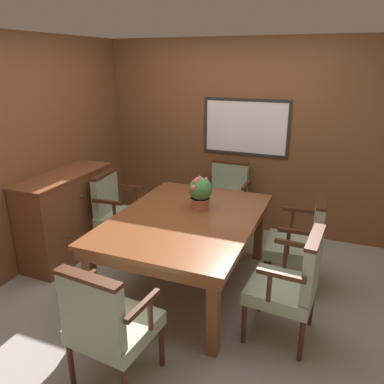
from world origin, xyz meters
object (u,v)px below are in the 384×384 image
object	(u,v)px
chair_head_far	(226,196)
dining_table	(186,225)
chair_left_far	(117,209)
chair_head_near	(107,322)
potted_plant	(200,192)
chair_right_far	(302,239)
sideboard_cabinet	(68,215)
chair_right_near	(292,281)

from	to	relation	value
chair_head_far	dining_table	bearing A→B (deg)	-89.09
chair_left_far	chair_head_near	size ratio (longest dim) A/B	1.00
chair_head_near	potted_plant	world-z (taller)	potted_plant
chair_right_far	sideboard_cabinet	distance (m)	2.59
chair_right_near	potted_plant	xyz separation A→B (m)	(-1.02, 0.65, 0.41)
chair_right_far	dining_table	bearing A→B (deg)	-72.87
chair_right_far	chair_right_near	bearing A→B (deg)	-2.97
chair_right_near	chair_head_near	distance (m)	1.44
potted_plant	sideboard_cabinet	size ratio (longest dim) A/B	0.27
chair_left_far	chair_right_far	size ratio (longest dim) A/B	1.00
chair_left_far	chair_head_far	size ratio (longest dim) A/B	1.00
chair_right_near	chair_head_far	world-z (taller)	same
dining_table	sideboard_cabinet	bearing A→B (deg)	176.16
dining_table	chair_right_far	size ratio (longest dim) A/B	1.92
chair_head_near	sideboard_cabinet	size ratio (longest dim) A/B	0.77
potted_plant	sideboard_cabinet	world-z (taller)	potted_plant
dining_table	chair_right_near	bearing A→B (deg)	-20.25
chair_right_far	potted_plant	size ratio (longest dim) A/B	2.83
potted_plant	chair_head_near	bearing A→B (deg)	-92.16
chair_right_far	potted_plant	world-z (taller)	potted_plant
chair_left_far	potted_plant	size ratio (longest dim) A/B	2.83
chair_right_far	chair_head_near	bearing A→B (deg)	-35.25
chair_head_near	dining_table	bearing A→B (deg)	-85.33
chair_head_far	sideboard_cabinet	size ratio (longest dim) A/B	0.77
chair_head_near	potted_plant	xyz separation A→B (m)	(0.06, 1.59, 0.41)
chair_left_far	chair_right_far	distance (m)	2.10
chair_left_far	chair_head_far	distance (m)	1.40
sideboard_cabinet	chair_head_near	bearing A→B (deg)	-43.81
chair_right_near	chair_right_far	world-z (taller)	same
chair_left_far	sideboard_cabinet	distance (m)	0.56
chair_head_far	chair_right_far	bearing A→B (deg)	-39.93
chair_right_near	potted_plant	size ratio (longest dim) A/B	2.83
dining_table	chair_head_near	distance (m)	1.35
dining_table	chair_head_near	size ratio (longest dim) A/B	1.92
chair_right_far	sideboard_cabinet	world-z (taller)	sideboard_cabinet
chair_head_far	chair_right_far	size ratio (longest dim) A/B	1.00
chair_left_far	chair_right_near	world-z (taller)	same
dining_table	chair_head_far	bearing A→B (deg)	89.46
dining_table	chair_left_far	bearing A→B (deg)	159.17
dining_table	sideboard_cabinet	size ratio (longest dim) A/B	1.49
chair_head_far	chair_right_far	world-z (taller)	same
chair_head_far	potted_plant	size ratio (longest dim) A/B	2.83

